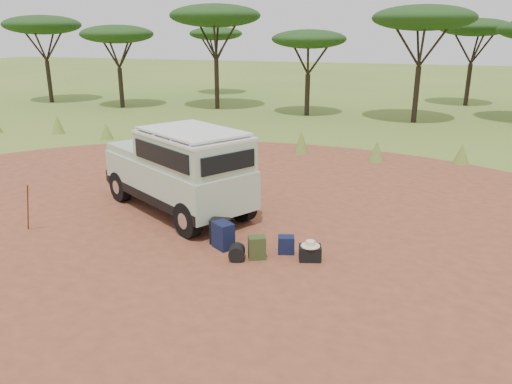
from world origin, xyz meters
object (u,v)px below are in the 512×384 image
(walking_staff, at_px, (28,208))
(backpack_navy, at_px, (223,236))
(safari_vehicle, at_px, (180,171))
(backpack_black, at_px, (220,231))
(duffel_navy, at_px, (286,245))
(backpack_olive, at_px, (257,248))
(hard_case, at_px, (310,253))

(walking_staff, xyz_separation_m, backpack_navy, (4.80, 0.64, -0.33))
(safari_vehicle, relative_size, backpack_black, 8.58)
(duffel_navy, bearing_deg, backpack_olive, -155.20)
(backpack_olive, bearing_deg, backpack_navy, 137.35)
(walking_staff, height_order, backpack_olive, walking_staff)
(backpack_olive, relative_size, duffel_navy, 1.28)
(safari_vehicle, height_order, backpack_navy, safari_vehicle)
(backpack_olive, distance_m, hard_case, 1.14)
(backpack_navy, xyz_separation_m, backpack_olive, (0.89, -0.27, -0.05))
(backpack_navy, height_order, backpack_olive, backpack_navy)
(safari_vehicle, relative_size, backpack_navy, 8.27)
(walking_staff, height_order, duffel_navy, walking_staff)
(backpack_black, relative_size, duffel_navy, 1.48)
(duffel_navy, bearing_deg, safari_vehicle, 136.72)
(safari_vehicle, xyz_separation_m, hard_case, (3.98, -1.84, -0.97))
(safari_vehicle, distance_m, walking_staff, 3.80)
(backpack_black, height_order, backpack_navy, backpack_navy)
(backpack_black, relative_size, backpack_navy, 0.96)
(backpack_olive, bearing_deg, walking_staff, 157.78)
(backpack_black, bearing_deg, hard_case, -13.90)
(walking_staff, distance_m, backpack_navy, 4.86)
(walking_staff, bearing_deg, safari_vehicle, -18.56)
(hard_case, bearing_deg, safari_vehicle, 138.40)
(safari_vehicle, relative_size, walking_staff, 3.78)
(walking_staff, height_order, backpack_black, walking_staff)
(backpack_navy, xyz_separation_m, duffel_navy, (1.41, 0.20, -0.11))
(backpack_navy, bearing_deg, hard_case, 33.75)
(backpack_olive, height_order, duffel_navy, backpack_olive)
(safari_vehicle, height_order, hard_case, safari_vehicle)
(duffel_navy, relative_size, hard_case, 0.86)
(backpack_navy, bearing_deg, duffel_navy, 41.28)
(safari_vehicle, distance_m, backpack_navy, 2.84)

